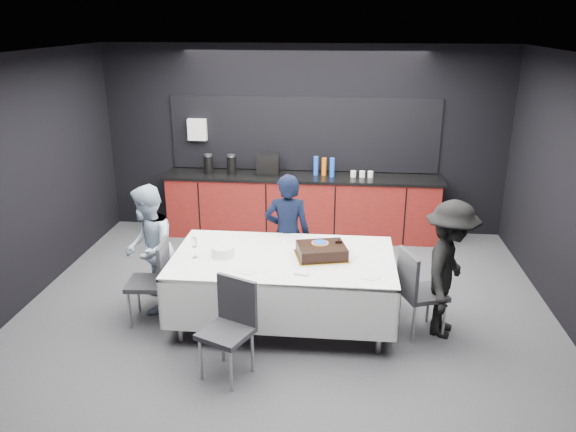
% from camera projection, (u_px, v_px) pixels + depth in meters
% --- Properties ---
extents(ground, '(6.00, 6.00, 0.00)m').
position_uv_depth(ground, '(287.00, 304.00, 6.52)').
color(ground, '#47484D').
rests_on(ground, ground).
extents(room_shell, '(6.04, 5.04, 2.82)m').
position_uv_depth(room_shell, '(287.00, 147.00, 5.90)').
color(room_shell, white).
rests_on(room_shell, ground).
extents(kitchenette, '(4.10, 0.64, 2.05)m').
position_uv_depth(kitchenette, '(301.00, 201.00, 8.42)').
color(kitchenette, '#5F110F').
rests_on(kitchenette, ground).
extents(party_table, '(2.32, 1.32, 0.78)m').
position_uv_depth(party_table, '(283.00, 268.00, 5.93)').
color(party_table, '#99999E').
rests_on(party_table, ground).
extents(cake_assembly, '(0.62, 0.54, 0.17)m').
position_uv_depth(cake_assembly, '(322.00, 251.00, 5.85)').
color(cake_assembly, gold).
rests_on(cake_assembly, party_table).
extents(plate_stack, '(0.24, 0.24, 0.10)m').
position_uv_depth(plate_stack, '(223.00, 251.00, 5.89)').
color(plate_stack, white).
rests_on(plate_stack, party_table).
extents(loose_plate_near, '(0.18, 0.18, 0.01)m').
position_uv_depth(loose_plate_near, '(249.00, 271.00, 5.54)').
color(loose_plate_near, white).
rests_on(loose_plate_near, party_table).
extents(loose_plate_right_a, '(0.19, 0.19, 0.01)m').
position_uv_depth(loose_plate_right_a, '(348.00, 256.00, 5.89)').
color(loose_plate_right_a, white).
rests_on(loose_plate_right_a, party_table).
extents(loose_plate_right_b, '(0.22, 0.22, 0.01)m').
position_uv_depth(loose_plate_right_b, '(370.00, 275.00, 5.44)').
color(loose_plate_right_b, white).
rests_on(loose_plate_right_b, party_table).
extents(loose_plate_far, '(0.20, 0.20, 0.01)m').
position_uv_depth(loose_plate_far, '(294.00, 241.00, 6.27)').
color(loose_plate_far, white).
rests_on(loose_plate_far, party_table).
extents(fork_pile, '(0.16, 0.11, 0.02)m').
position_uv_depth(fork_pile, '(302.00, 273.00, 5.47)').
color(fork_pile, white).
rests_on(fork_pile, party_table).
extents(champagne_flute, '(0.06, 0.06, 0.22)m').
position_uv_depth(champagne_flute, '(194.00, 244.00, 5.80)').
color(champagne_flute, white).
rests_on(champagne_flute, party_table).
extents(chair_left, '(0.45, 0.45, 0.92)m').
position_uv_depth(chair_left, '(155.00, 276.00, 5.99)').
color(chair_left, '#2A2A2E').
rests_on(chair_left, ground).
extents(chair_right, '(0.54, 0.54, 0.92)m').
position_uv_depth(chair_right, '(416.00, 287.00, 5.75)').
color(chair_right, '#2A2A2E').
rests_on(chair_right, ground).
extents(chair_near, '(0.56, 0.56, 0.92)m').
position_uv_depth(chair_near, '(231.00, 321.00, 5.11)').
color(chair_near, '#2A2A2E').
rests_on(chair_near, ground).
extents(person_center, '(0.56, 0.39, 1.47)m').
position_uv_depth(person_center, '(287.00, 234.00, 6.59)').
color(person_center, black).
rests_on(person_center, ground).
extents(person_left, '(0.69, 0.81, 1.45)m').
position_uv_depth(person_left, '(149.00, 249.00, 6.21)').
color(person_left, '#A2B6CB').
rests_on(person_left, ground).
extents(person_right, '(0.82, 1.07, 1.45)m').
position_uv_depth(person_right, '(449.00, 270.00, 5.70)').
color(person_right, black).
rests_on(person_right, ground).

